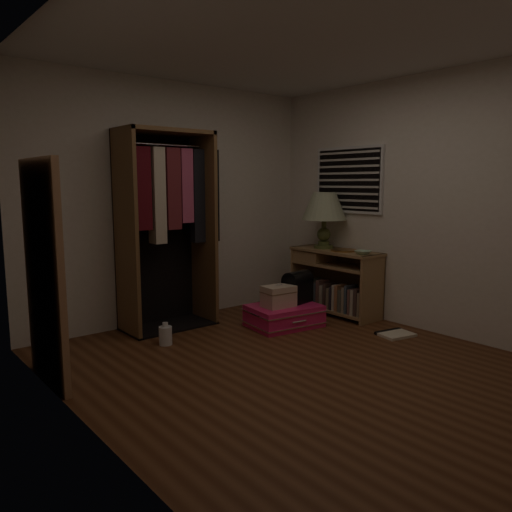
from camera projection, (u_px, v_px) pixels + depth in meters
name	position (u px, v px, depth m)	size (l,w,h in m)	color
ground	(301.00, 367.00, 4.14)	(4.00, 4.00, 0.00)	#522C17
room_walls	(306.00, 185.00, 4.00)	(3.52, 4.02, 2.60)	silver
console_bookshelf	(332.00, 280.00, 5.84)	(0.42, 1.12, 0.75)	#967148
open_wardrobe	(169.00, 211.00, 5.19)	(1.08, 0.50, 2.05)	brown
floor_mirror	(44.00, 273.00, 3.71)	(0.06, 0.80, 1.70)	#A1704E
pink_suitcase	(284.00, 316.00, 5.32)	(0.82, 0.64, 0.23)	#E41B60
train_case	(279.00, 296.00, 5.23)	(0.35, 0.26, 0.24)	#C5AF97
black_bag	(297.00, 286.00, 5.42)	(0.35, 0.25, 0.34)	black
table_lamp	(324.00, 207.00, 5.84)	(0.68, 0.68, 0.66)	#485629
brass_tray	(344.00, 250.00, 5.68)	(0.38, 0.38, 0.02)	#B17F44
ceramic_bowl	(363.00, 252.00, 5.40)	(0.17, 0.17, 0.04)	#AACCAA
white_jug	(166.00, 335.00, 4.71)	(0.15, 0.15, 0.22)	silver
floor_book	(394.00, 334.00, 5.02)	(0.37, 0.32, 0.03)	beige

